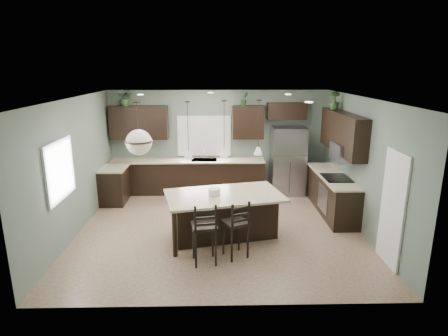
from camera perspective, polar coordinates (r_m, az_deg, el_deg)
ground at (r=8.27m, az=-0.64°, el=-9.13°), size 6.00×6.00×0.00m
pantry_door at (r=7.13m, az=24.29°, el=-5.74°), size 0.04×0.82×2.04m
window_back at (r=10.44m, az=-3.04°, el=4.92°), size 1.35×0.02×1.00m
window_left at (r=7.57m, az=-23.83°, el=-0.31°), size 0.02×1.10×1.00m
left_return_cabs at (r=10.04m, az=-16.37°, el=-2.57°), size 0.60×0.90×0.90m
left_return_countertop at (r=9.91m, az=-16.46°, el=0.02°), size 0.66×0.96×0.04m
back_lower_cabs at (r=10.44m, az=-5.47°, el=-1.34°), size 4.20×0.60×0.90m
back_countertop at (r=10.30m, az=-5.55°, el=1.14°), size 4.20×0.66×0.04m
sink_inset at (r=10.27m, az=-3.04°, el=1.24°), size 0.70×0.45×0.01m
faucet at (r=10.21m, az=-3.06°, el=1.99°), size 0.02×0.02×0.28m
back_upper_left at (r=10.43m, az=-12.82°, el=6.78°), size 1.55×0.34×0.90m
back_upper_right at (r=10.26m, az=3.66°, el=6.99°), size 0.85×0.34×0.90m
fridge_header at (r=10.36m, az=9.55°, el=8.57°), size 1.05×0.34×0.45m
right_lower_cabs at (r=9.34m, az=16.14°, el=-3.89°), size 0.60×2.35×0.90m
right_countertop at (r=9.19m, az=16.23°, el=-1.12°), size 0.66×2.35×0.04m
cooktop at (r=8.94m, az=16.75°, el=-1.46°), size 0.58×0.75×0.02m
wall_oven_front at (r=9.00m, az=14.79°, el=-4.50°), size 0.01×0.72×0.60m
right_upper_cabs at (r=9.02m, az=17.62°, el=5.19°), size 0.34×2.35×0.90m
microwave at (r=8.82m, az=17.67°, el=2.32°), size 0.40×0.75×0.40m
refrigerator at (r=10.36m, az=9.69°, el=1.11°), size 0.90×0.74×1.85m
kitchen_island at (r=7.69m, az=0.02°, el=-7.30°), size 2.54×1.79×0.92m
serving_dish at (r=7.46m, az=-1.48°, el=-3.66°), size 0.24×0.24×0.14m
bar_stool_left at (r=6.69m, az=-3.02°, el=-9.79°), size 0.49×0.49×1.16m
bar_stool_center at (r=6.90m, az=1.78°, el=-9.19°), size 0.55×0.55×1.11m
pendant_left at (r=7.06m, az=-5.52°, el=5.72°), size 0.17×0.17×1.10m
pendant_center at (r=7.20m, az=0.02°, el=5.97°), size 0.17×0.17×1.10m
pendant_right at (r=7.40m, az=5.31°, el=6.16°), size 0.17×0.17×1.10m
chandelier at (r=7.07m, az=-12.97°, el=5.86°), size 0.52×0.52×0.99m
plant_back_left at (r=10.39m, az=-14.76°, el=10.35°), size 0.44×0.39×0.44m
plant_back_right at (r=10.15m, az=3.14°, el=10.49°), size 0.24×0.22×0.36m
plant_right_wall at (r=9.55m, az=16.51°, el=9.84°), size 0.30×0.30×0.43m
room_shell at (r=7.73m, az=-0.68°, el=2.44°), size 6.00×6.00×6.00m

